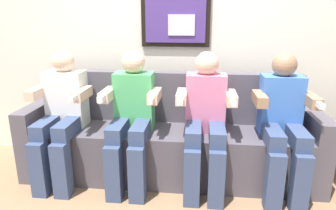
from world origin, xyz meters
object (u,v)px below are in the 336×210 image
Objects in this scene: person_leftmost at (62,112)px; person_right_center at (205,117)px; couch at (170,141)px; person_left_center at (132,115)px; person_rightmost at (283,120)px.

person_leftmost is 1.00× the size of person_right_center.
person_leftmost is 1.19m from person_right_center.
person_leftmost is (-0.89, -0.17, 0.29)m from couch.
person_left_center is (0.60, -0.00, 0.00)m from person_leftmost.
person_right_center is at bearing -0.02° from person_leftmost.
person_rightmost is at bearing 0.04° from person_right_center.
person_left_center reaches higher than couch.
couch is 0.45m from person_right_center.
person_leftmost is 1.00× the size of person_left_center.
person_left_center is 1.00× the size of person_right_center.
person_leftmost reaches higher than couch.
person_left_center is at bearing -0.04° from person_leftmost.
person_leftmost is at bearing 180.00° from person_rightmost.
couch is at bearing 10.69° from person_leftmost.
couch is 2.28× the size of person_rightmost.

